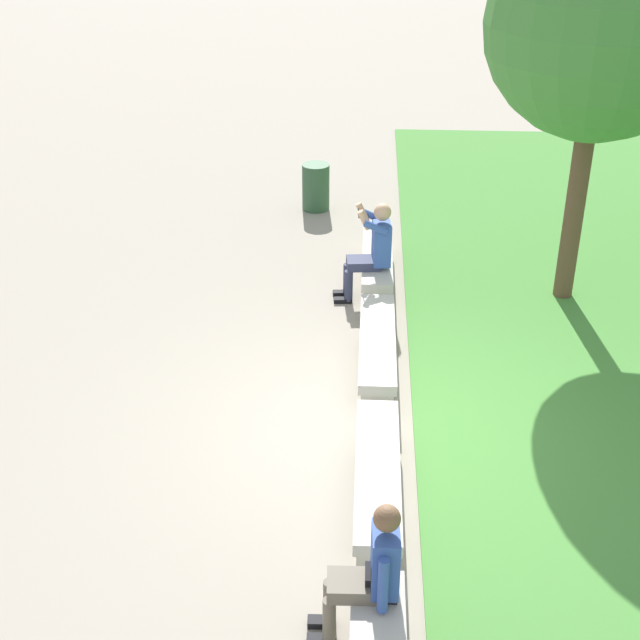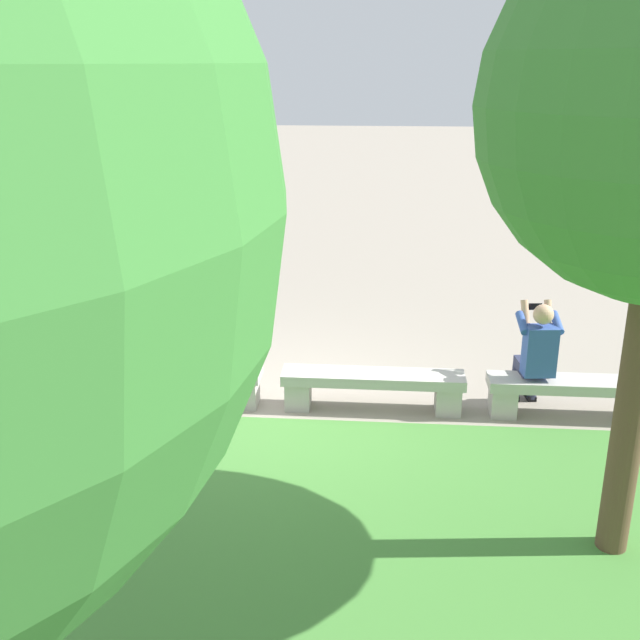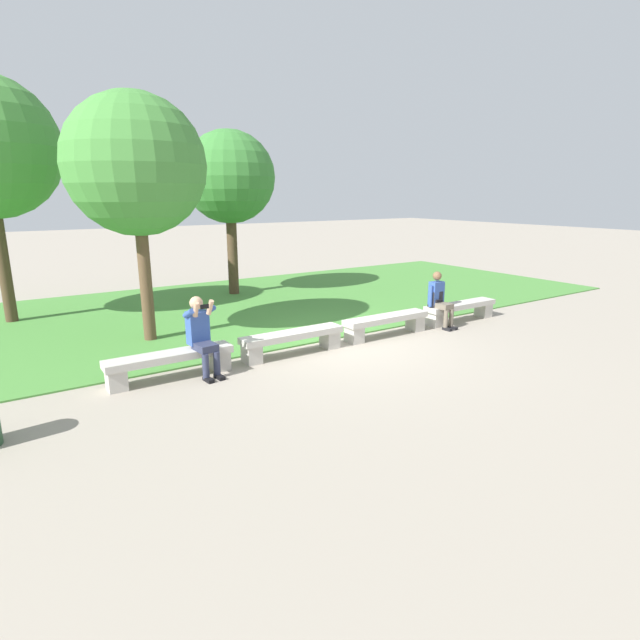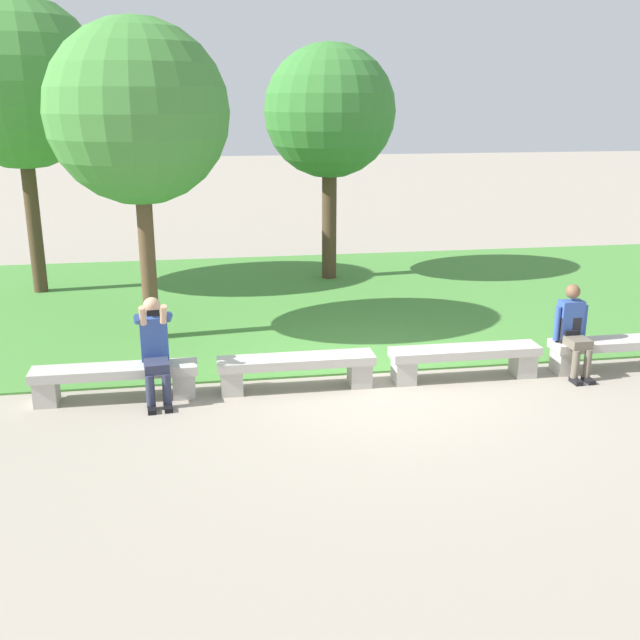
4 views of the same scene
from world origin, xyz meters
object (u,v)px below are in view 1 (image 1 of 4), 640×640
object	(u,v)px
person_distant	(370,570)
trash_bin	(316,187)
tree_right_background	(602,24)
bench_mid	(377,478)
backpack	(383,573)
person_photographer	(372,247)
bench_main	(377,261)
bench_near	(377,347)

from	to	relation	value
person_distant	trash_bin	bearing A→B (deg)	-173.99
tree_right_background	bench_mid	bearing A→B (deg)	-29.67
backpack	trash_bin	world-z (taller)	backpack
person_photographer	bench_main	bearing A→B (deg)	171.56
person_distant	bench_mid	bearing A→B (deg)	177.49
person_distant	tree_right_background	xyz separation A→B (m)	(-5.81, 2.52, 2.80)
bench_main	trash_bin	bearing A→B (deg)	-159.27
trash_bin	bench_near	bearing A→B (deg)	11.35
bench_main	backpack	distance (m)	6.13
backpack	person_photographer	bearing A→B (deg)	-178.90
person_distant	trash_bin	size ratio (longest dim) A/B	1.68
bench_mid	person_photographer	size ratio (longest dim) A/B	1.56
backpack	person_distant	bearing A→B (deg)	-76.33
backpack	tree_right_background	world-z (taller)	tree_right_background
person_photographer	tree_right_background	bearing A→B (deg)	94.30
bench_main	bench_mid	world-z (taller)	same
backpack	tree_right_background	xyz separation A→B (m)	(-5.79, 2.42, 2.85)
bench_mid	backpack	world-z (taller)	backpack
bench_near	person_photographer	world-z (taller)	person_photographer
bench_near	bench_mid	xyz separation A→B (m)	(2.31, 0.00, 0.00)
person_photographer	bench_mid	bearing A→B (deg)	1.08
bench_near	bench_main	bearing A→B (deg)	180.00
bench_main	trash_bin	size ratio (longest dim) A/B	2.75
bench_near	backpack	world-z (taller)	backpack
bench_near	trash_bin	xyz separation A→B (m)	(-4.93, -0.99, 0.07)
bench_near	bench_mid	distance (m)	2.31
bench_near	backpack	xyz separation A→B (m)	(3.80, 0.03, 0.32)
bench_mid	tree_right_background	xyz separation A→B (m)	(-4.30, 2.45, 3.17)
bench_main	tree_right_background	distance (m)	4.02
bench_main	trash_bin	world-z (taller)	trash_bin
tree_right_background	person_distant	bearing A→B (deg)	-23.41
bench_main	tree_right_background	bearing A→B (deg)	82.31
bench_near	person_photographer	xyz separation A→B (m)	(-1.79, -0.08, 0.43)
person_photographer	trash_bin	distance (m)	3.28
bench_mid	backpack	size ratio (longest dim) A/B	4.82
bench_mid	backpack	distance (m)	1.52
bench_mid	tree_right_background	world-z (taller)	tree_right_background
person_photographer	trash_bin	world-z (taller)	person_photographer
bench_near	bench_mid	size ratio (longest dim) A/B	1.00
person_distant	backpack	size ratio (longest dim) A/B	2.94
bench_mid	trash_bin	distance (m)	7.31
bench_near	tree_right_background	distance (m)	4.47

